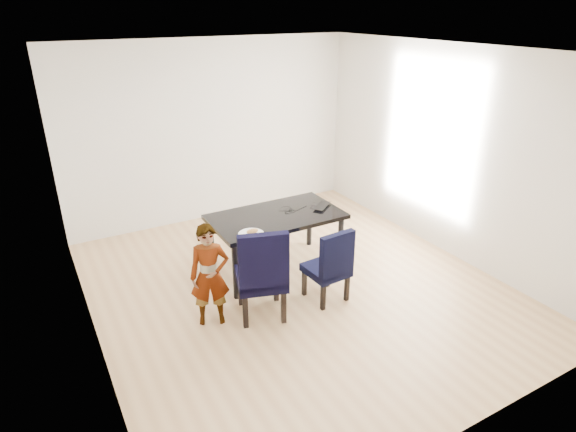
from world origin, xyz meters
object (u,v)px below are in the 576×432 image
chair_left (261,271)px  plate (251,234)px  dining_table (276,242)px  child (210,275)px  laptop (318,206)px  chair_right (326,264)px

chair_left → plate: 0.50m
dining_table → child: size_ratio=1.43×
plate → laptop: laptop is taller
child → laptop: bearing=38.9°
chair_left → chair_right: size_ratio=1.19×
laptop → dining_table: bearing=-39.9°
chair_left → chair_right: bearing=11.3°
dining_table → laptop: 0.71m
child → plate: bearing=45.0°
chair_right → laptop: size_ratio=2.74×
chair_right → plate: 0.90m
plate → child: bearing=-154.2°
chair_left → laptop: bearing=49.6°
plate → laptop: bearing=16.1°
chair_left → plate: bearing=94.5°
chair_left → child: (-0.52, 0.13, 0.03)m
chair_right → laptop: 0.99m
plate → dining_table: bearing=34.9°
plate → laptop: 1.14m
plate → chair_left: bearing=-103.1°
child → dining_table: bearing=49.2°
child → plate: size_ratio=3.86×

